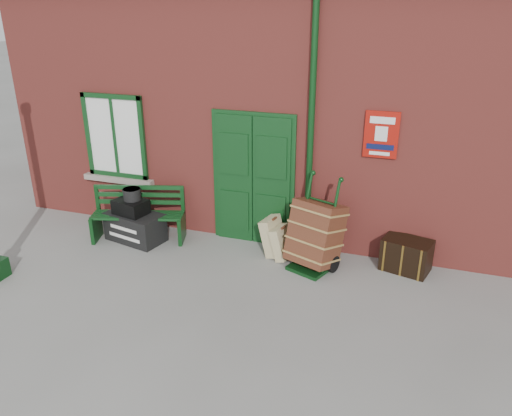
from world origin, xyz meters
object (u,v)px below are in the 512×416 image
at_px(bench, 139,213).
at_px(dark_trunk, 406,255).
at_px(houdini_trunk, 135,227).
at_px(porter_trolley, 315,234).

relative_size(bench, dark_trunk, 2.31).
relative_size(houdini_trunk, dark_trunk, 1.40).
height_order(houdini_trunk, porter_trolley, porter_trolley).
distance_m(bench, porter_trolley, 3.12).
bearing_deg(bench, houdini_trunk, -130.47).
relative_size(houdini_trunk, porter_trolley, 0.68).
bearing_deg(houdini_trunk, dark_trunk, 17.72).
bearing_deg(porter_trolley, dark_trunk, 35.88).
relative_size(bench, houdini_trunk, 1.66).
height_order(bench, porter_trolley, porter_trolley).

